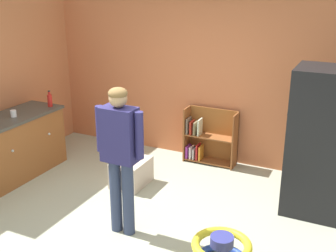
# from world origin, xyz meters

# --- Properties ---
(ground_plane) EXTENTS (12.00, 12.00, 0.00)m
(ground_plane) POSITION_xyz_m (0.00, 0.00, 0.00)
(ground_plane) COLOR #A6A992
(ground_plane) RESTS_ON ground
(back_wall) EXTENTS (5.20, 0.06, 2.70)m
(back_wall) POSITION_xyz_m (0.00, 2.33, 1.35)
(back_wall) COLOR #C66D43
(back_wall) RESTS_ON ground
(left_side_wall) EXTENTS (0.06, 2.99, 2.70)m
(left_side_wall) POSITION_xyz_m (-2.63, 0.80, 1.35)
(left_side_wall) COLOR #C47247
(left_side_wall) RESTS_ON ground
(refrigerator) EXTENTS (0.73, 0.68, 1.78)m
(refrigerator) POSITION_xyz_m (1.82, 1.34, 0.89)
(refrigerator) COLOR black
(refrigerator) RESTS_ON ground
(bookshelf) EXTENTS (0.80, 0.28, 0.85)m
(bookshelf) POSITION_xyz_m (0.12, 2.15, 0.37)
(bookshelf) COLOR brown
(bookshelf) RESTS_ON ground
(standing_person) EXTENTS (0.57, 0.22, 1.68)m
(standing_person) POSITION_xyz_m (-0.04, -0.10, 1.01)
(standing_person) COLOR #2F3A58
(standing_person) RESTS_ON ground
(baby_walker) EXTENTS (0.60, 0.60, 0.32)m
(baby_walker) POSITION_xyz_m (1.15, -0.18, 0.16)
(baby_walker) COLOR #2847B6
(baby_walker) RESTS_ON ground
(pet_carrier) EXTENTS (0.42, 0.55, 0.36)m
(pet_carrier) POSITION_xyz_m (-0.55, 0.94, 0.18)
(pet_carrier) COLOR beige
(pet_carrier) RESTS_ON ground
(ketchup_bottle) EXTENTS (0.07, 0.07, 0.25)m
(ketchup_bottle) POSITION_xyz_m (-2.02, 1.10, 1.00)
(ketchup_bottle) COLOR red
(ketchup_bottle) RESTS_ON kitchen_counter
(white_cup) EXTENTS (0.08, 0.08, 0.09)m
(white_cup) POSITION_xyz_m (-2.14, 0.48, 0.95)
(white_cup) COLOR white
(white_cup) RESTS_ON kitchen_counter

